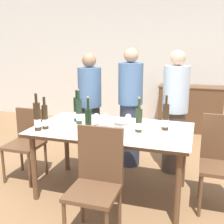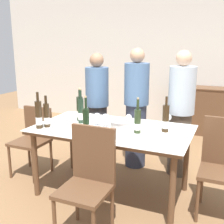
% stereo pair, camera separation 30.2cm
% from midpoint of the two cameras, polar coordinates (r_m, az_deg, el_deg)
% --- Properties ---
extents(ground_plane, '(12.00, 12.00, 0.00)m').
position_cam_midpoint_polar(ground_plane, '(3.38, -2.66, -16.00)').
color(ground_plane, olive).
extents(back_wall, '(8.00, 0.10, 2.80)m').
position_cam_midpoint_polar(back_wall, '(5.86, 7.58, 10.95)').
color(back_wall, silver).
rests_on(back_wall, ground_plane).
extents(sideboard_cabinet, '(1.22, 0.46, 0.88)m').
position_cam_midpoint_polar(sideboard_cabinet, '(5.62, 14.11, 0.66)').
color(sideboard_cabinet, brown).
rests_on(sideboard_cabinet, ground_plane).
extents(dining_table, '(1.71, 0.97, 0.78)m').
position_cam_midpoint_polar(dining_table, '(3.09, -2.81, -4.61)').
color(dining_table, brown).
rests_on(dining_table, ground_plane).
extents(ice_bucket, '(0.21, 0.21, 0.17)m').
position_cam_midpoint_polar(ice_bucket, '(2.75, -0.81, -3.31)').
color(ice_bucket, white).
rests_on(ice_bucket, dining_table).
extents(wine_bottle_0, '(0.06, 0.06, 0.35)m').
position_cam_midpoint_polar(wine_bottle_0, '(3.12, -16.19, -1.11)').
color(wine_bottle_0, '#332314').
rests_on(wine_bottle_0, dining_table).
extents(wine_bottle_1, '(0.07, 0.07, 0.40)m').
position_cam_midpoint_polar(wine_bottle_1, '(2.81, -7.90, -2.24)').
color(wine_bottle_1, black).
rests_on(wine_bottle_1, dining_table).
extents(wine_bottle_2, '(0.07, 0.07, 0.38)m').
position_cam_midpoint_polar(wine_bottle_2, '(2.99, 8.02, -1.24)').
color(wine_bottle_2, '#332314').
rests_on(wine_bottle_2, dining_table).
extents(wine_bottle_3, '(0.07, 0.07, 0.40)m').
position_cam_midpoint_polar(wine_bottle_3, '(3.24, -9.43, -0.00)').
color(wine_bottle_3, '#1E3323').
rests_on(wine_bottle_3, dining_table).
extents(wine_bottle_4, '(0.07, 0.07, 0.37)m').
position_cam_midpoint_polar(wine_bottle_4, '(2.90, 2.51, -1.84)').
color(wine_bottle_4, '#28381E').
rests_on(wine_bottle_4, dining_table).
extents(wine_bottle_5, '(0.07, 0.07, 0.40)m').
position_cam_midpoint_polar(wine_bottle_5, '(3.09, -17.70, -1.08)').
color(wine_bottle_5, '#332314').
rests_on(wine_bottle_5, dining_table).
extents(wine_bottle_6, '(0.08, 0.08, 0.39)m').
position_cam_midpoint_polar(wine_bottle_6, '(3.35, -9.74, 0.34)').
color(wine_bottle_6, black).
rests_on(wine_bottle_6, dining_table).
extents(wine_glass_0, '(0.07, 0.07, 0.13)m').
position_cam_midpoint_polar(wine_glass_0, '(3.25, 8.32, -0.94)').
color(wine_glass_0, white).
rests_on(wine_glass_0, dining_table).
extents(wine_glass_1, '(0.08, 0.08, 0.16)m').
position_cam_midpoint_polar(wine_glass_1, '(2.94, 0.35, -1.81)').
color(wine_glass_1, white).
rests_on(wine_glass_1, dining_table).
extents(wine_glass_2, '(0.08, 0.08, 0.14)m').
position_cam_midpoint_polar(wine_glass_2, '(3.14, -5.97, -1.16)').
color(wine_glass_2, white).
rests_on(wine_glass_2, dining_table).
extents(wine_glass_3, '(0.07, 0.07, 0.15)m').
position_cam_midpoint_polar(wine_glass_3, '(3.08, 0.53, -1.18)').
color(wine_glass_3, white).
rests_on(wine_glass_3, dining_table).
extents(wine_glass_4, '(0.08, 0.08, 0.15)m').
position_cam_midpoint_polar(wine_glass_4, '(3.08, -4.21, -1.25)').
color(wine_glass_4, white).
rests_on(wine_glass_4, dining_table).
extents(chair_left_end, '(0.42, 0.42, 0.87)m').
position_cam_midpoint_polar(chair_left_end, '(3.76, -19.07, -5.12)').
color(chair_left_end, brown).
rests_on(chair_left_end, ground_plane).
extents(chair_near_front, '(0.42, 0.42, 0.98)m').
position_cam_midpoint_polar(chair_near_front, '(2.52, -6.67, -12.96)').
color(chair_near_front, brown).
rests_on(chair_near_front, ground_plane).
extents(chair_right_end, '(0.42, 0.42, 0.97)m').
position_cam_midpoint_polar(chair_right_end, '(3.06, 18.78, -8.60)').
color(chair_right_end, brown).
rests_on(chair_right_end, ground_plane).
extents(person_host, '(0.33, 0.33, 1.55)m').
position_cam_midpoint_polar(person_host, '(4.05, -6.63, 0.77)').
color(person_host, '#2D2D33').
rests_on(person_host, ground_plane).
extents(person_guest_left, '(0.33, 0.33, 1.62)m').
position_cam_midpoint_polar(person_guest_left, '(3.82, 1.47, 0.65)').
color(person_guest_left, '#383F56').
rests_on(person_guest_left, ground_plane).
extents(person_guest_right, '(0.33, 0.33, 1.60)m').
position_cam_midpoint_polar(person_guest_right, '(3.69, 10.36, -0.23)').
color(person_guest_right, '#51473D').
rests_on(person_guest_right, ground_plane).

